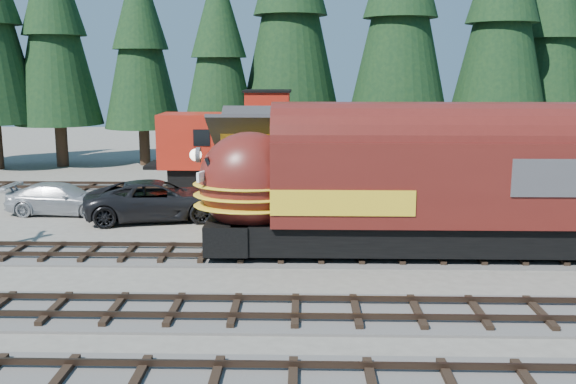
{
  "coord_description": "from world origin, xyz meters",
  "views": [
    {
      "loc": [
        -2.18,
        -19.99,
        7.17
      ],
      "look_at": [
        -2.76,
        4.0,
        2.55
      ],
      "focal_mm": 40.0,
      "sensor_mm": 36.0,
      "label": 1
    }
  ],
  "objects_px": {
    "depot": "(349,158)",
    "pickup_truck_b": "(61,199)",
    "locomotive": "(404,190)",
    "pickup_truck_a": "(158,200)",
    "caboose": "(251,145)"
  },
  "relations": [
    {
      "from": "caboose",
      "to": "pickup_truck_a",
      "type": "height_order",
      "value": "caboose"
    },
    {
      "from": "pickup_truck_a",
      "to": "pickup_truck_b",
      "type": "relative_size",
      "value": 1.28
    },
    {
      "from": "depot",
      "to": "pickup_truck_b",
      "type": "height_order",
      "value": "depot"
    },
    {
      "from": "depot",
      "to": "caboose",
      "type": "relative_size",
      "value": 1.21
    },
    {
      "from": "caboose",
      "to": "pickup_truck_a",
      "type": "distance_m",
      "value": 8.97
    },
    {
      "from": "locomotive",
      "to": "pickup_truck_a",
      "type": "relative_size",
      "value": 2.43
    },
    {
      "from": "locomotive",
      "to": "pickup_truck_a",
      "type": "distance_m",
      "value": 12.55
    },
    {
      "from": "depot",
      "to": "locomotive",
      "type": "distance_m",
      "value": 6.72
    },
    {
      "from": "caboose",
      "to": "pickup_truck_b",
      "type": "height_order",
      "value": "caboose"
    },
    {
      "from": "caboose",
      "to": "pickup_truck_a",
      "type": "bearing_deg",
      "value": -116.16
    },
    {
      "from": "locomotive",
      "to": "pickup_truck_b",
      "type": "height_order",
      "value": "locomotive"
    },
    {
      "from": "depot",
      "to": "caboose",
      "type": "height_order",
      "value": "caboose"
    },
    {
      "from": "depot",
      "to": "locomotive",
      "type": "bearing_deg",
      "value": -75.73
    },
    {
      "from": "locomotive",
      "to": "caboose",
      "type": "relative_size",
      "value": 1.57
    },
    {
      "from": "pickup_truck_b",
      "to": "depot",
      "type": "bearing_deg",
      "value": -91.09
    }
  ]
}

